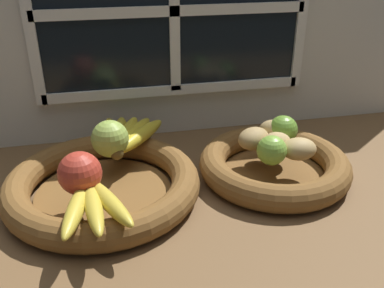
{
  "coord_description": "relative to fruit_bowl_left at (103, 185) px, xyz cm",
  "views": [
    {
      "loc": [
        -17.63,
        -70.67,
        46.53
      ],
      "look_at": [
        -1.58,
        1.54,
        9.59
      ],
      "focal_mm": 39.19,
      "sensor_mm": 36.0,
      "label": 1
    }
  ],
  "objects": [
    {
      "name": "lime_near",
      "position": [
        33.13,
        -4.16,
        5.96
      ],
      "size": [
        5.96,
        5.96,
        5.96
      ],
      "primitive_type": "sphere",
      "color": "#7AAD3D",
      "rests_on": "fruit_bowl_right"
    },
    {
      "name": "ground_plane",
      "position": [
        19.53,
        -1.54,
        -4.11
      ],
      "size": [
        140.0,
        90.0,
        3.0
      ],
      "primitive_type": "cube",
      "color": "brown"
    },
    {
      "name": "apple_green_back",
      "position": [
        2.24,
        6.31,
        6.82
      ],
      "size": [
        7.68,
        7.68,
        7.68
      ],
      "primitive_type": "sphere",
      "color": "#99B74C",
      "rests_on": "fruit_bowl_left"
    },
    {
      "name": "potato_oblong",
      "position": [
        32.05,
        3.0,
        5.29
      ],
      "size": [
        9.41,
        8.84,
        4.61
      ],
      "primitive_type": "ellipsoid",
      "rotation": [
        0.0,
        0.0,
        0.53
      ],
      "color": "#A38451",
      "rests_on": "fruit_bowl_right"
    },
    {
      "name": "back_wall",
      "position": [
        19.53,
        28.23,
        25.27
      ],
      "size": [
        140.0,
        4.6,
        55.0
      ],
      "color": "silver",
      "rests_on": "ground_plane"
    },
    {
      "name": "potato_small",
      "position": [
        39.33,
        -3.43,
        5.22
      ],
      "size": [
        7.53,
        6.08,
        4.47
      ],
      "primitive_type": "ellipsoid",
      "rotation": [
        0.0,
        0.0,
        3.08
      ],
      "color": "tan",
      "rests_on": "fruit_bowl_right"
    },
    {
      "name": "apple_red_front",
      "position": [
        -3.52,
        -6.62,
        6.84
      ],
      "size": [
        7.72,
        7.72,
        7.72
      ],
      "primitive_type": "sphere",
      "color": "#B73828",
      "rests_on": "fruit_bowl_left"
    },
    {
      "name": "banana_bunch_back",
      "position": [
        5.84,
        12.16,
        4.56
      ],
      "size": [
        14.83,
        19.43,
        3.15
      ],
      "color": "gold",
      "rests_on": "fruit_bowl_left"
    },
    {
      "name": "fruit_bowl_left",
      "position": [
        0.0,
        0.0,
        0.0
      ],
      "size": [
        38.29,
        38.29,
        5.59
      ],
      "color": "brown",
      "rests_on": "ground_plane"
    },
    {
      "name": "potato_back",
      "position": [
        38.05,
        4.72,
        5.54
      ],
      "size": [
        9.52,
        9.3,
        5.12
      ],
      "primitive_type": "ellipsoid",
      "rotation": [
        0.0,
        0.0,
        5.55
      ],
      "color": "tan",
      "rests_on": "fruit_bowl_right"
    },
    {
      "name": "banana_bunch_front",
      "position": [
        -1.65,
        -12.75,
        4.41
      ],
      "size": [
        12.79,
        18.27,
        2.86
      ],
      "color": "gold",
      "rests_on": "fruit_bowl_left"
    },
    {
      "name": "fruit_bowl_right",
      "position": [
        35.9,
        0.0,
        0.01
      ],
      "size": [
        31.98,
        31.98,
        5.59
      ],
      "color": "brown",
      "rests_on": "ground_plane"
    },
    {
      "name": "potato_large",
      "position": [
        35.9,
        -0.0,
        5.23
      ],
      "size": [
        6.82,
        5.92,
        4.5
      ],
      "primitive_type": "ellipsoid",
      "rotation": [
        0.0,
        0.0,
        0.09
      ],
      "color": "tan",
      "rests_on": "fruit_bowl_right"
    },
    {
      "name": "lime_far",
      "position": [
        39.14,
        4.16,
        6.13
      ],
      "size": [
        6.3,
        6.3,
        6.3
      ],
      "primitive_type": "sphere",
      "color": "olive",
      "rests_on": "fruit_bowl_right"
    }
  ]
}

